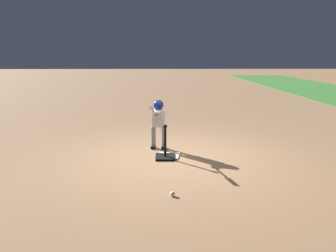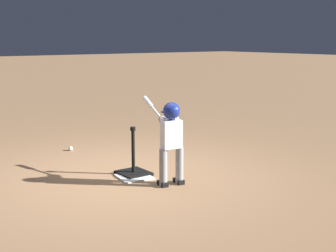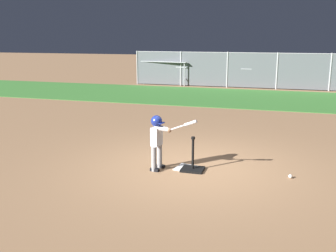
% 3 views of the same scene
% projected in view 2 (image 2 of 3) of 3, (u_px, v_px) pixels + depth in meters
% --- Properties ---
extents(ground_plane, '(90.00, 90.00, 0.00)m').
position_uv_depth(ground_plane, '(119.00, 176.00, 6.57)').
color(ground_plane, '#99704C').
extents(home_plate, '(0.51, 0.51, 0.02)m').
position_uv_depth(home_plate, '(134.00, 177.00, 6.52)').
color(home_plate, white).
rests_on(home_plate, ground_plane).
extents(batting_tee, '(0.44, 0.40, 0.69)m').
position_uv_depth(batting_tee, '(133.00, 168.00, 6.65)').
color(batting_tee, black).
rests_on(batting_tee, ground_plane).
extents(batter_child, '(0.96, 0.36, 1.10)m').
position_uv_depth(batter_child, '(170.00, 133.00, 6.09)').
color(batter_child, gray).
rests_on(batter_child, ground_plane).
extents(baseball, '(0.07, 0.07, 0.07)m').
position_uv_depth(baseball, '(71.00, 148.00, 8.07)').
color(baseball, white).
rests_on(baseball, ground_plane).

